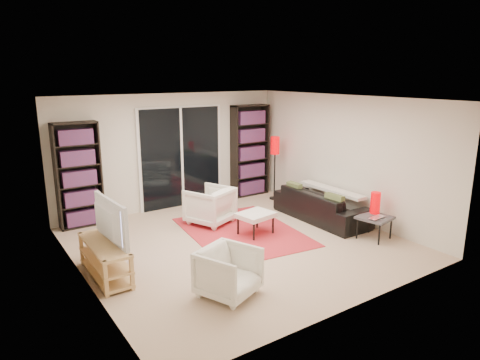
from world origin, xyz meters
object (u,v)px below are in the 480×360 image
bookshelf_right (250,151)px  armchair_front (229,272)px  ottoman (256,216)px  floor_lamp (275,152)px  tv_stand (105,259)px  side_table (375,219)px  armchair_back (210,205)px  bookshelf_left (79,175)px  sofa (321,205)px

bookshelf_right → armchair_front: size_ratio=3.02×
ottoman → floor_lamp: (1.66, 1.56, 0.75)m
floor_lamp → armchair_front: bearing=-136.0°
ottoman → tv_stand: bearing=-177.2°
armchair_front → side_table: (3.13, 0.24, 0.04)m
armchair_back → bookshelf_right: bearing=-169.0°
ottoman → bookshelf_left: bearing=138.1°
bookshelf_right → floor_lamp: size_ratio=1.47×
bookshelf_left → sofa: bookshelf_left is taller
floor_lamp → bookshelf_right: bearing=111.7°
bookshelf_right → sofa: bookshelf_right is taller
tv_stand → sofa: sofa is taller
sofa → floor_lamp: 1.81m
ottoman → sofa: bearing=-2.2°
sofa → armchair_front: (-3.09, -1.49, 0.02)m
sofa → bookshelf_left: bearing=61.5°
side_table → floor_lamp: floor_lamp is taller
armchair_back → bookshelf_left: bearing=-53.8°
armchair_front → tv_stand: bearing=106.7°
sofa → side_table: 1.25m
bookshelf_left → armchair_back: bearing=-30.6°
armchair_back → armchair_front: size_ratio=1.12×
bookshelf_right → ottoman: bearing=-123.0°
armchair_back → side_table: armchair_back is taller
tv_stand → ottoman: tv_stand is taller
tv_stand → armchair_front: armchair_front is taller
tv_stand → side_table: bearing=-15.3°
armchair_back → side_table: size_ratio=1.29×
bookshelf_right → ottoman: size_ratio=3.11×
armchair_front → ottoman: 2.19m
bookshelf_left → side_table: size_ratio=3.25×
sofa → side_table: size_ratio=3.37×
side_table → armchair_back: bearing=130.7°
ottoman → floor_lamp: floor_lamp is taller
side_table → floor_lamp: (0.08, 2.87, 0.74)m
bookshelf_left → ottoman: (2.43, -2.18, -0.63)m
tv_stand → side_table: tv_stand is taller
bookshelf_left → side_table: bookshelf_left is taller
floor_lamp → ottoman: bearing=-136.7°
bookshelf_left → bookshelf_right: bearing=-0.0°
bookshelf_right → tv_stand: bearing=-150.7°
bookshelf_left → bookshelf_right: (3.85, -0.00, 0.07)m
armchair_back → floor_lamp: size_ratio=0.54×
tv_stand → armchair_back: bearing=25.2°
bookshelf_left → ottoman: 3.33m
sofa → ottoman: (-1.54, 0.06, 0.05)m
bookshelf_left → floor_lamp: bookshelf_left is taller
armchair_back → ottoman: size_ratio=1.15×
armchair_front → ottoman: (1.55, 1.54, 0.03)m
bookshelf_left → sofa: bearing=-29.4°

